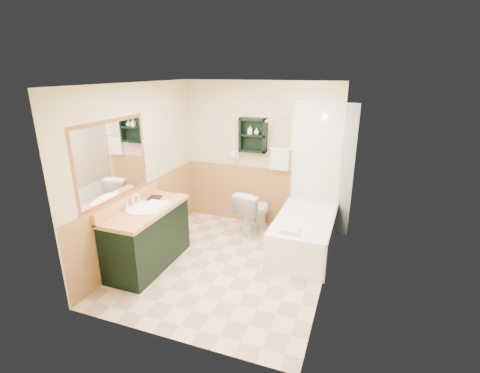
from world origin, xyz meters
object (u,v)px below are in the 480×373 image
(wall_shelf, at_px, (253,135))
(vanity_book, at_px, (147,191))
(hair_dryer, at_px, (236,155))
(vanity, at_px, (148,237))
(soap_bottle_a, at_px, (250,132))
(bathtub, at_px, (304,234))
(soap_bottle_b, at_px, (257,132))
(toilet, at_px, (254,211))

(wall_shelf, distance_m, vanity_book, 1.90)
(hair_dryer, xyz_separation_m, vanity, (-0.59, -1.80, -0.78))
(vanity, xyz_separation_m, soap_bottle_a, (0.85, 1.77, 1.18))
(bathtub, xyz_separation_m, soap_bottle_b, (-0.96, 0.66, 1.34))
(wall_shelf, xyz_separation_m, hair_dryer, (-0.30, 0.02, -0.35))
(soap_bottle_a, relative_size, soap_bottle_b, 1.37)
(wall_shelf, bearing_deg, bathtub, -32.87)
(vanity_book, bearing_deg, wall_shelf, 41.08)
(vanity, distance_m, soap_bottle_b, 2.33)
(vanity_book, xyz_separation_m, soap_bottle_a, (1.01, 1.46, 0.65))
(soap_bottle_a, bearing_deg, hair_dryer, 173.28)
(hair_dryer, height_order, vanity, hair_dryer)
(hair_dryer, relative_size, bathtub, 0.16)
(vanity_book, height_order, soap_bottle_b, soap_bottle_b)
(vanity, relative_size, soap_bottle_a, 9.29)
(toilet, height_order, vanity_book, vanity_book)
(vanity, height_order, toilet, vanity)
(bathtub, xyz_separation_m, toilet, (-0.90, 0.37, 0.09))
(wall_shelf, xyz_separation_m, vanity_book, (-1.06, -1.46, -0.60))
(bathtub, distance_m, soap_bottle_b, 1.77)
(vanity_book, relative_size, soap_bottle_b, 2.28)
(wall_shelf, xyz_separation_m, toilet, (0.13, -0.30, -1.19))
(bathtub, xyz_separation_m, soap_bottle_a, (-1.07, 0.66, 1.33))
(hair_dryer, height_order, soap_bottle_b, soap_bottle_b)
(hair_dryer, bearing_deg, vanity, -108.34)
(toilet, xyz_separation_m, soap_bottle_a, (-0.17, 0.29, 1.24))
(bathtub, bearing_deg, vanity_book, -159.03)
(wall_shelf, xyz_separation_m, soap_bottle_b, (0.06, -0.01, 0.06))
(wall_shelf, relative_size, soap_bottle_a, 3.89)
(vanity, bearing_deg, bathtub, 29.98)
(hair_dryer, height_order, toilet, hair_dryer)
(wall_shelf, relative_size, soap_bottle_b, 5.32)
(soap_bottle_a, height_order, soap_bottle_b, soap_bottle_b)
(hair_dryer, xyz_separation_m, toilet, (0.43, -0.32, -0.84))
(vanity, distance_m, toilet, 1.79)
(bathtub, height_order, soap_bottle_a, soap_bottle_a)
(wall_shelf, height_order, vanity, wall_shelf)
(hair_dryer, xyz_separation_m, vanity_book, (-0.76, -1.49, -0.25))
(soap_bottle_a, bearing_deg, bathtub, -31.55)
(soap_bottle_a, distance_m, soap_bottle_b, 0.11)
(wall_shelf, relative_size, bathtub, 0.37)
(wall_shelf, height_order, bathtub, wall_shelf)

